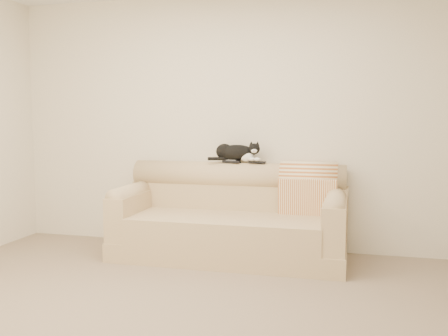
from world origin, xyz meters
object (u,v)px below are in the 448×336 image
object	(u,v)px
sofa	(231,220)
remote_a	(231,161)
remote_b	(257,162)
tuxedo_cat	(237,152)

from	to	relation	value
sofa	remote_a	distance (m)	0.60
sofa	remote_a	world-z (taller)	remote_a
remote_a	remote_b	size ratio (longest dim) A/B	1.06
remote_a	remote_b	distance (m)	0.26
remote_b	tuxedo_cat	xyz separation A→B (m)	(-0.22, 0.02, 0.09)
remote_b	tuxedo_cat	distance (m)	0.24
remote_b	sofa	bearing A→B (deg)	-133.74
sofa	remote_b	world-z (taller)	remote_b
remote_a	tuxedo_cat	world-z (taller)	tuxedo_cat
sofa	tuxedo_cat	distance (m)	0.69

